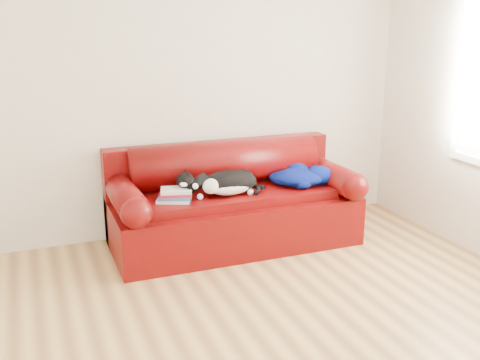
% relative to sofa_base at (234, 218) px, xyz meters
% --- Properties ---
extents(ground, '(4.50, 4.50, 0.00)m').
position_rel_sofa_base_xyz_m(ground, '(-0.41, -1.49, -0.24)').
color(ground, brown).
rests_on(ground, ground).
extents(room_shell, '(4.52, 4.02, 2.61)m').
position_rel_sofa_base_xyz_m(room_shell, '(-0.28, -1.48, 1.43)').
color(room_shell, beige).
rests_on(room_shell, ground).
extents(sofa_base, '(2.10, 0.90, 0.50)m').
position_rel_sofa_base_xyz_m(sofa_base, '(0.00, 0.00, 0.00)').
color(sofa_base, '#360302').
rests_on(sofa_base, ground).
extents(sofa_back, '(2.10, 1.01, 0.88)m').
position_rel_sofa_base_xyz_m(sofa_back, '(-0.00, 0.24, 0.30)').
color(sofa_back, '#360302').
rests_on(sofa_back, ground).
extents(book_stack, '(0.32, 0.29, 0.10)m').
position_rel_sofa_base_xyz_m(book_stack, '(-0.55, -0.13, 0.31)').
color(book_stack, beige).
rests_on(book_stack, sofa_base).
extents(cat, '(0.71, 0.35, 0.25)m').
position_rel_sofa_base_xyz_m(cat, '(-0.09, -0.13, 0.36)').
color(cat, black).
rests_on(cat, sofa_base).
extents(blanket, '(0.56, 0.45, 0.17)m').
position_rel_sofa_base_xyz_m(blanket, '(0.61, -0.05, 0.34)').
color(blanket, '#02114A').
rests_on(blanket, sofa_base).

